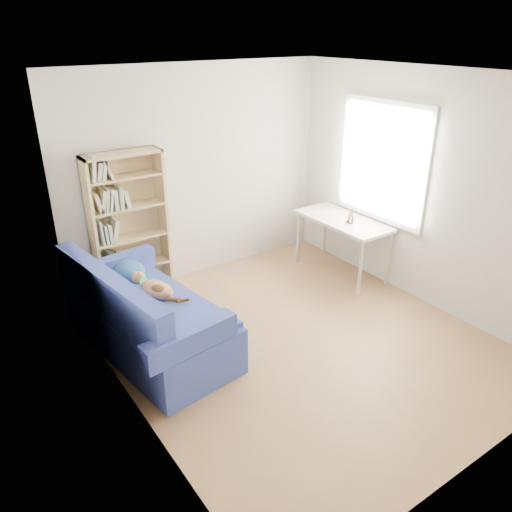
# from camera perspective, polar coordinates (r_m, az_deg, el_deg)

# --- Properties ---
(ground) EXTENTS (4.00, 4.00, 0.00)m
(ground) POSITION_cam_1_polar(r_m,az_deg,el_deg) (5.26, 4.65, -9.50)
(ground) COLOR olive
(ground) RESTS_ON ground
(room_shell) EXTENTS (3.54, 4.04, 2.62)m
(room_shell) POSITION_cam_1_polar(r_m,az_deg,el_deg) (4.63, 6.04, 8.08)
(room_shell) COLOR silver
(room_shell) RESTS_ON ground
(sofa) EXTENTS (1.15, 2.01, 0.94)m
(sofa) POSITION_cam_1_polar(r_m,az_deg,el_deg) (5.05, -12.52, -6.99)
(sofa) COLOR navy
(sofa) RESTS_ON ground
(bookshelf) EXTENTS (0.87, 0.27, 1.73)m
(bookshelf) POSITION_cam_1_polar(r_m,az_deg,el_deg) (5.89, -14.22, 2.54)
(bookshelf) COLOR tan
(bookshelf) RESTS_ON ground
(desk) EXTENTS (0.58, 1.26, 0.75)m
(desk) POSITION_cam_1_polar(r_m,az_deg,el_deg) (6.40, 9.89, 3.59)
(desk) COLOR white
(desk) RESTS_ON ground
(pen_cup) EXTENTS (0.09, 0.09, 0.18)m
(pen_cup) POSITION_cam_1_polar(r_m,az_deg,el_deg) (6.26, 10.73, 4.33)
(pen_cup) COLOR white
(pen_cup) RESTS_ON desk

